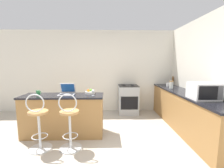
# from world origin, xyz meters

# --- Properties ---
(ground_plane) EXTENTS (20.00, 20.00, 0.00)m
(ground_plane) POSITION_xyz_m (0.00, 0.00, 0.00)
(ground_plane) COLOR #ADA393
(wall_back) EXTENTS (12.00, 0.06, 2.60)m
(wall_back) POSITION_xyz_m (0.00, 2.48, 1.30)
(wall_back) COLOR silver
(wall_back) RESTS_ON ground_plane
(breakfast_bar) EXTENTS (1.72, 0.57, 0.89)m
(breakfast_bar) POSITION_xyz_m (-0.61, 0.76, 0.45)
(breakfast_bar) COLOR #9E703D
(breakfast_bar) RESTS_ON ground_plane
(counter_right) EXTENTS (0.59, 2.98, 0.89)m
(counter_right) POSITION_xyz_m (2.17, 0.98, 0.45)
(counter_right) COLOR #9E703D
(counter_right) RESTS_ON ground_plane
(bar_stool_near) EXTENTS (0.40, 0.40, 1.05)m
(bar_stool_near) POSITION_xyz_m (-0.89, 0.18, 0.50)
(bar_stool_near) COLOR silver
(bar_stool_near) RESTS_ON ground_plane
(bar_stool_far) EXTENTS (0.40, 0.40, 1.05)m
(bar_stool_far) POSITION_xyz_m (-0.34, 0.18, 0.50)
(bar_stool_far) COLOR silver
(bar_stool_far) RESTS_ON ground_plane
(laptop) EXTENTS (0.33, 0.30, 0.24)m
(laptop) POSITION_xyz_m (-0.54, 0.84, 0.95)
(laptop) COLOR silver
(laptop) RESTS_ON breakfast_bar
(microwave) EXTENTS (0.48, 0.40, 0.31)m
(microwave) POSITION_xyz_m (2.16, 0.32, 1.04)
(microwave) COLOR silver
(microwave) RESTS_ON counter_right
(stove_range) EXTENTS (0.60, 0.57, 0.90)m
(stove_range) POSITION_xyz_m (0.99, 2.15, 0.45)
(stove_range) COLOR #9EA3A8
(stove_range) RESTS_ON ground_plane
(mug_green) EXTENTS (0.09, 0.08, 0.10)m
(mug_green) POSITION_xyz_m (-1.14, 0.78, 0.94)
(mug_green) COLOR #338447
(mug_green) RESTS_ON breakfast_bar
(pepper_mill) EXTENTS (0.06, 0.06, 0.28)m
(pepper_mill) POSITION_xyz_m (2.39, 2.20, 1.02)
(pepper_mill) COLOR brown
(pepper_mill) RESTS_ON counter_right
(wine_glass_short) EXTENTS (0.06, 0.06, 0.13)m
(wine_glass_short) POSITION_xyz_m (0.04, 0.68, 0.98)
(wine_glass_short) COLOR silver
(wine_glass_short) RESTS_ON breakfast_bar
(mug_white) EXTENTS (0.09, 0.07, 0.10)m
(mug_white) POSITION_xyz_m (2.12, 1.91, 0.94)
(mug_white) COLOR white
(mug_white) RESTS_ON counter_right
(fruit_bowl) EXTENTS (0.22, 0.22, 0.11)m
(fruit_bowl) POSITION_xyz_m (-0.05, 0.86, 0.93)
(fruit_bowl) COLOR silver
(fruit_bowl) RESTS_ON breakfast_bar
(storage_jar) EXTENTS (0.11, 0.11, 0.20)m
(storage_jar) POSITION_xyz_m (2.07, 1.54, 0.99)
(storage_jar) COLOR silver
(storage_jar) RESTS_ON counter_right
(mug_blue) EXTENTS (0.10, 0.08, 0.10)m
(mug_blue) POSITION_xyz_m (2.15, 0.85, 0.94)
(mug_blue) COLOR #2D51AD
(mug_blue) RESTS_ON counter_right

